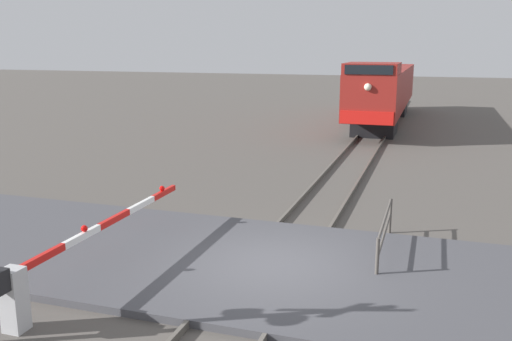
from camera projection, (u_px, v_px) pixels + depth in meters
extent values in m
plane|color=#514C47|center=(273.00, 271.00, 12.25)|extent=(160.00, 160.00, 0.00)
cube|color=#59544C|center=(242.00, 264.00, 12.45)|extent=(0.08, 80.00, 0.15)
cube|color=#59544C|center=(304.00, 272.00, 12.02)|extent=(0.08, 80.00, 0.15)
cube|color=#47474C|center=(273.00, 267.00, 12.24)|extent=(36.00, 5.81, 0.15)
cube|color=black|center=(375.00, 125.00, 30.81)|extent=(2.30, 3.20, 1.05)
cube|color=black|center=(390.00, 107.00, 39.70)|extent=(2.30, 3.20, 1.05)
cube|color=maroon|center=(384.00, 88.00, 34.88)|extent=(2.71, 17.44, 2.38)
cube|color=maroon|center=(372.00, 68.00, 27.91)|extent=(2.65, 3.10, 0.56)
cube|color=black|center=(369.00, 70.00, 26.44)|extent=(2.30, 0.06, 0.45)
cube|color=red|center=(367.00, 118.00, 26.94)|extent=(2.57, 0.08, 0.64)
sphere|color=#F2EACC|center=(368.00, 87.00, 26.60)|extent=(0.36, 0.36, 0.36)
cube|color=silver|center=(14.00, 300.00, 9.57)|extent=(0.36, 0.36, 1.15)
cube|color=red|center=(43.00, 257.00, 10.21)|extent=(0.10, 1.20, 0.14)
cube|color=white|center=(82.00, 237.00, 11.32)|extent=(0.10, 1.20, 0.14)
cube|color=red|center=(114.00, 219.00, 12.44)|extent=(0.10, 1.20, 0.14)
cube|color=white|center=(141.00, 205.00, 13.55)|extent=(0.10, 1.20, 0.14)
cube|color=red|center=(164.00, 193.00, 14.66)|extent=(0.10, 1.20, 0.14)
sphere|color=red|center=(84.00, 228.00, 11.39)|extent=(0.14, 0.14, 0.14)
sphere|color=red|center=(162.00, 188.00, 14.56)|extent=(0.14, 0.14, 0.14)
cylinder|color=#4C4742|center=(377.00, 260.00, 11.64)|extent=(0.08, 0.08, 0.95)
cylinder|color=#4C4742|center=(390.00, 216.00, 14.59)|extent=(0.08, 0.08, 0.95)
cylinder|color=#4C4742|center=(385.00, 218.00, 13.02)|extent=(0.06, 3.19, 0.06)
cylinder|color=#4C4742|center=(385.00, 233.00, 13.10)|extent=(0.06, 3.19, 0.06)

